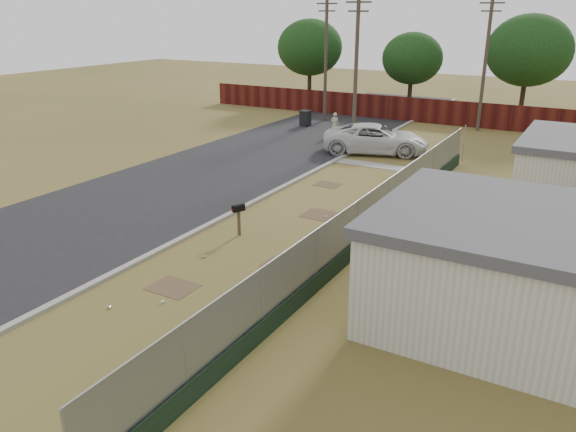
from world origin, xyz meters
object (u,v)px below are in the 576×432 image
Objects in this scene: pickup_truck at (376,139)px; trash_bin at (305,118)px; fire_hydrant at (192,367)px; pedestrian at (335,124)px; mailbox at (238,211)px.

pickup_truck is 9.08m from trash_bin.
trash_bin is at bearing 36.52° from pickup_truck.
pickup_truck is (-4.51, 22.66, 0.42)m from fire_hydrant.
pedestrian reaches higher than fire_hydrant.
mailbox is 0.78× the size of pedestrian.
mailbox is 14.76m from pickup_truck.
mailbox is at bearing 98.67° from pedestrian.
mailbox is (-4.14, 7.90, 0.55)m from fire_hydrant.
pedestrian is 1.40× the size of trash_bin.
fire_hydrant is 30.28m from trash_bin.
fire_hydrant is 0.58× the size of pedestrian.
fire_hydrant is 0.74× the size of mailbox.
pedestrian is at bearing 34.66° from pickup_truck.
pedestrian reaches higher than trash_bin.
pedestrian is at bearing 104.13° from mailbox.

